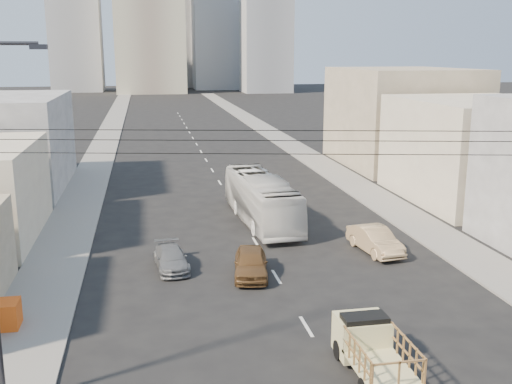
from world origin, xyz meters
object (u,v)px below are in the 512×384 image
object	(u,v)px
sedan_brown	(251,263)
sedan_tan	(375,240)
sedan_grey	(171,258)
city_bus	(261,199)
flatbed_pickup	(372,346)

from	to	relation	value
sedan_brown	sedan_tan	bearing A→B (deg)	26.70
sedan_tan	sedan_grey	world-z (taller)	sedan_tan
city_bus	sedan_brown	world-z (taller)	city_bus
flatbed_pickup	sedan_grey	world-z (taller)	flatbed_pickup
sedan_brown	sedan_tan	xyz separation A→B (m)	(7.91, 2.48, 0.02)
sedan_grey	city_bus	bearing A→B (deg)	46.04
city_bus	sedan_tan	size ratio (longest dim) A/B	2.61
city_bus	flatbed_pickup	bearing A→B (deg)	-93.15
sedan_brown	sedan_grey	distance (m)	4.50
flatbed_pickup	sedan_grey	distance (m)	14.13
city_bus	sedan_brown	size ratio (longest dim) A/B	2.77
sedan_tan	sedan_grey	xyz separation A→B (m)	(-11.99, -0.61, -0.17)
city_bus	sedan_brown	distance (m)	10.47
flatbed_pickup	sedan_brown	size ratio (longest dim) A/B	1.03
flatbed_pickup	city_bus	size ratio (longest dim) A/B	0.37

